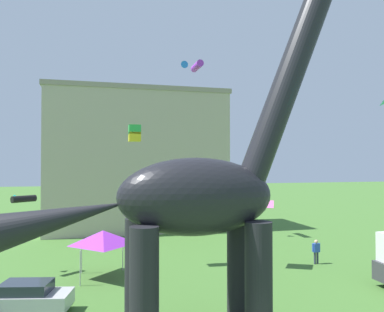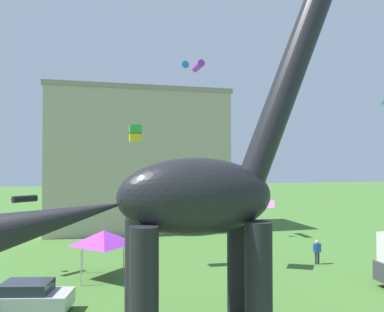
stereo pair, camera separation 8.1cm
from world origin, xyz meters
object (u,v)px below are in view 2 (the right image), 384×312
Objects in this scene: kite_mid_left at (135,133)px; dinosaur_sculpture at (195,197)px; kite_apex at (195,66)px; kite_near_high at (261,204)px; person_photographer at (317,249)px; festival_canopy_tent at (104,238)px; parked_sedan_left at (27,297)px; kite_near_low at (23,199)px.

dinosaur_sculpture is at bearing -83.20° from kite_mid_left.
kite_apex reaches higher than kite_near_high.
kite_apex reaches higher than person_photographer.
dinosaur_sculpture reaches higher than festival_canopy_tent.
kite_near_low is at bearing 113.57° from parked_sedan_left.
dinosaur_sculpture reaches higher than kite_near_high.
person_photographer is (11.53, 9.15, -4.83)m from dinosaur_sculpture.
festival_canopy_tent is at bearing -142.92° from person_photographer.
parked_sedan_left is 8.42m from kite_near_low.
parked_sedan_left is at bearing -78.97° from kite_near_low.
dinosaur_sculpture is 15.49m from person_photographer.
kite_near_low is (-5.13, 2.01, 2.42)m from festival_canopy_tent.
parked_sedan_left is at bearing -127.95° from kite_apex.
festival_canopy_tent is 10.89m from kite_near_high.
parked_sedan_left is 2.72× the size of kite_near_low.
parked_sedan_left is at bearing -125.80° from festival_canopy_tent.
festival_canopy_tent is (-15.07, 0.40, 1.49)m from person_photographer.
person_photographer is at bearing -9.89° from kite_mid_left.
kite_apex is at bearing 32.78° from kite_near_low.
kite_near_high is (1.78, -11.48, -12.43)m from kite_apex.
person_photographer is at bearing -6.82° from kite_near_low.
dinosaur_sculpture is at bearing -102.97° from person_photographer.
dinosaur_sculpture is 23.99m from kite_apex.
kite_near_low is at bearing 178.67° from kite_mid_left.
kite_mid_left is 0.71× the size of kite_near_low.
kite_near_high is at bearing -2.19° from festival_canopy_tent.
kite_apex reaches higher than parked_sedan_left.
kite_near_high is (-4.35, -0.01, 3.40)m from person_photographer.
dinosaur_sculpture reaches higher than person_photographer.
kite_near_low is at bearing 158.60° from festival_canopy_tent.
festival_canopy_tent is at bearing -128.91° from kite_apex.
person_photographer reaches higher than parked_sedan_left.
dinosaur_sculpture is 11.71m from kite_near_high.
festival_canopy_tent reaches higher than person_photographer.
person_photographer is at bearing 0.08° from kite_near_high.
kite_near_low is at bearing -147.22° from kite_apex.
person_photographer is 20.72m from kite_near_low.
person_photographer is at bearing -61.91° from kite_apex.
kite_near_high reaches higher than festival_canopy_tent.
dinosaur_sculpture is at bearing -69.69° from festival_canopy_tent.
person_photographer is 1.50× the size of kite_mid_left.
kite_mid_left reaches higher than person_photographer.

